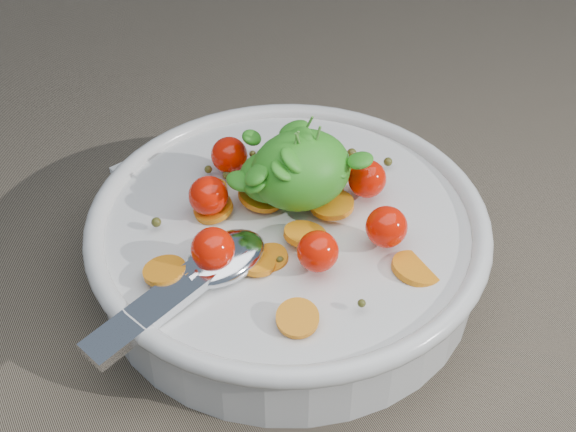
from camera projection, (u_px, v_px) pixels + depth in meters
name	position (u px, v px, depth m)	size (l,w,h in m)	color
ground	(271.00, 314.00, 0.55)	(6.00, 6.00, 0.00)	#716450
bowl	(288.00, 240.00, 0.56)	(0.30, 0.28, 0.12)	silver
napkin	(220.00, 172.00, 0.67)	(0.14, 0.12, 0.01)	white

